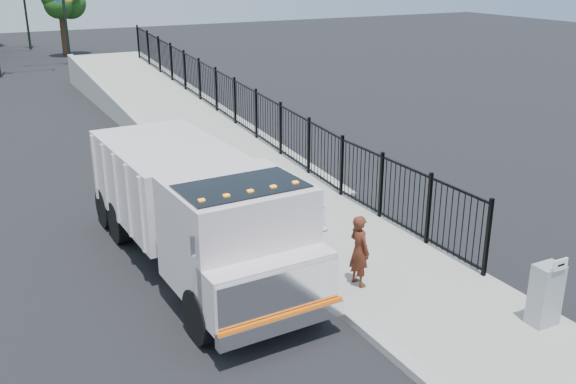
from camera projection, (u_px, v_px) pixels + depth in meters
name	position (u px, v px, depth m)	size (l,w,h in m)	color
ground	(302.00, 278.00, 14.56)	(120.00, 120.00, 0.00)	black
sidewalk	(426.00, 294.00, 13.72)	(3.55, 12.00, 0.12)	#9E998E
curb	(350.00, 315.00, 12.87)	(0.30, 12.00, 0.16)	#ADAAA3
ramp	(171.00, 121.00, 28.81)	(3.95, 24.00, 1.70)	#9E998E
iron_fence	(235.00, 116.00, 25.80)	(0.10, 28.00, 1.80)	black
truck	(197.00, 206.00, 14.44)	(2.99, 8.28, 2.80)	black
worker	(359.00, 251.00, 13.75)	(0.59, 0.38, 1.61)	#572516
utility_cabinet	(545.00, 295.00, 12.30)	(0.55, 0.40, 1.25)	gray
arrow_sign	(560.00, 265.00, 11.87)	(0.35, 0.04, 0.22)	white
debris	(321.00, 228.00, 16.85)	(0.38, 0.38, 0.10)	silver
light_pole_1	(58.00, 0.00, 42.15)	(3.78, 0.22, 8.00)	black
tree_1	(60.00, 3.00, 47.07)	(2.15, 2.15, 5.07)	#382314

